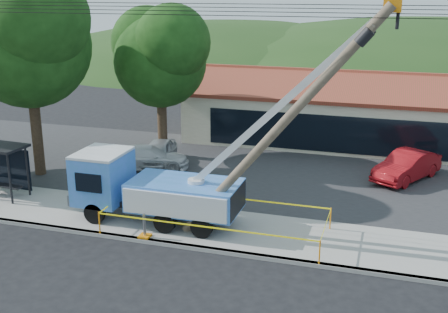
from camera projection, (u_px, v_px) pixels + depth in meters
name	position (u px, v px, depth m)	size (l,w,h in m)	color
ground	(203.00, 279.00, 19.48)	(120.00, 120.00, 0.00)	black
curb	(221.00, 251.00, 21.38)	(60.00, 0.25, 0.15)	gray
sidewalk	(234.00, 231.00, 23.12)	(60.00, 4.00, 0.15)	gray
parking_lot	(275.00, 173.00, 30.44)	(60.00, 12.00, 0.10)	#28282B
strip_mall	(363.00, 114.00, 36.08)	(22.50, 8.53, 4.67)	beige
tree_west_near	(27.00, 33.00, 27.99)	(7.56, 6.72, 10.80)	#332316
tree_lot	(160.00, 52.00, 31.53)	(6.30, 5.60, 8.94)	#332316
hill_west	(232.00, 63.00, 74.00)	(78.40, 56.00, 28.00)	#1E3C15
hill_center	(433.00, 71.00, 66.95)	(89.60, 64.00, 32.00)	#1E3C15
utility_truck	(154.00, 185.00, 23.60)	(12.86, 3.84, 9.26)	black
leaning_pole	(288.00, 119.00, 20.49)	(7.72, 2.01, 9.24)	brown
bus_shelter	(1.00, 158.00, 26.40)	(2.72, 1.78, 2.52)	black
caution_tape	(216.00, 216.00, 22.75)	(8.91, 3.26, 0.94)	orange
car_silver	(159.00, 165.00, 31.86)	(1.58, 3.93, 1.34)	#A5A8AC
car_red	(405.00, 181.00, 29.26)	(1.57, 4.50, 1.48)	maroon
car_white	(149.00, 171.00, 30.97)	(1.81, 4.46, 1.29)	silver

